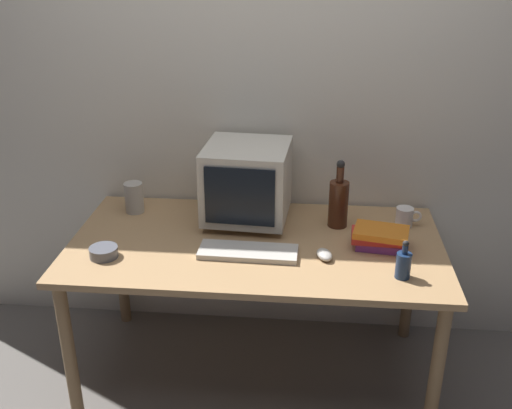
{
  "coord_description": "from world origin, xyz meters",
  "views": [
    {
      "loc": [
        0.22,
        -2.35,
        1.96
      ],
      "look_at": [
        0.0,
        0.0,
        0.9
      ],
      "focal_mm": 42.04,
      "sensor_mm": 36.0,
      "label": 1
    }
  ],
  "objects_px": {
    "computer_mouse": "(324,255)",
    "book_stack": "(380,237)",
    "bottle_tall": "(338,202)",
    "bottle_short": "(403,264)",
    "mug": "(405,217)",
    "cd_spindle": "(104,252)",
    "keyboard": "(248,252)",
    "metal_canister": "(134,198)",
    "crt_monitor": "(247,182)"
  },
  "relations": [
    {
      "from": "crt_monitor",
      "to": "computer_mouse",
      "type": "xyz_separation_m",
      "value": [
        0.36,
        -0.34,
        -0.17
      ]
    },
    {
      "from": "bottle_short",
      "to": "mug",
      "type": "distance_m",
      "value": 0.48
    },
    {
      "from": "crt_monitor",
      "to": "book_stack",
      "type": "xyz_separation_m",
      "value": [
        0.6,
        -0.22,
        -0.14
      ]
    },
    {
      "from": "cd_spindle",
      "to": "bottle_tall",
      "type": "bearing_deg",
      "value": 21.68
    },
    {
      "from": "crt_monitor",
      "to": "cd_spindle",
      "type": "bearing_deg",
      "value": -143.61
    },
    {
      "from": "computer_mouse",
      "to": "book_stack",
      "type": "xyz_separation_m",
      "value": [
        0.24,
        0.12,
        0.03
      ]
    },
    {
      "from": "keyboard",
      "to": "bottle_tall",
      "type": "relative_size",
      "value": 1.3
    },
    {
      "from": "mug",
      "to": "metal_canister",
      "type": "xyz_separation_m",
      "value": [
        -1.3,
        0.04,
        0.03
      ]
    },
    {
      "from": "computer_mouse",
      "to": "metal_canister",
      "type": "bearing_deg",
      "value": 138.81
    },
    {
      "from": "keyboard",
      "to": "computer_mouse",
      "type": "height_order",
      "value": "computer_mouse"
    },
    {
      "from": "keyboard",
      "to": "cd_spindle",
      "type": "xyz_separation_m",
      "value": [
        -0.6,
        -0.08,
        0.01
      ]
    },
    {
      "from": "bottle_short",
      "to": "bottle_tall",
      "type": "bearing_deg",
      "value": 118.57
    },
    {
      "from": "crt_monitor",
      "to": "metal_canister",
      "type": "xyz_separation_m",
      "value": [
        -0.56,
        0.04,
        -0.12
      ]
    },
    {
      "from": "computer_mouse",
      "to": "bottle_short",
      "type": "height_order",
      "value": "bottle_short"
    },
    {
      "from": "crt_monitor",
      "to": "book_stack",
      "type": "relative_size",
      "value": 1.61
    },
    {
      "from": "book_stack",
      "to": "metal_canister",
      "type": "xyz_separation_m",
      "value": [
        -1.16,
        0.26,
        0.03
      ]
    },
    {
      "from": "mug",
      "to": "book_stack",
      "type": "bearing_deg",
      "value": -121.03
    },
    {
      "from": "keyboard",
      "to": "computer_mouse",
      "type": "relative_size",
      "value": 4.2
    },
    {
      "from": "crt_monitor",
      "to": "metal_canister",
      "type": "relative_size",
      "value": 2.73
    },
    {
      "from": "crt_monitor",
      "to": "bottle_tall",
      "type": "xyz_separation_m",
      "value": [
        0.43,
        -0.02,
        -0.07
      ]
    },
    {
      "from": "crt_monitor",
      "to": "cd_spindle",
      "type": "xyz_separation_m",
      "value": [
        -0.56,
        -0.42,
        -0.17
      ]
    },
    {
      "from": "cd_spindle",
      "to": "book_stack",
      "type": "bearing_deg",
      "value": 9.48
    },
    {
      "from": "bottle_short",
      "to": "mug",
      "type": "height_order",
      "value": "bottle_short"
    },
    {
      "from": "mug",
      "to": "metal_canister",
      "type": "distance_m",
      "value": 1.3
    },
    {
      "from": "metal_canister",
      "to": "book_stack",
      "type": "bearing_deg",
      "value": -12.76
    },
    {
      "from": "computer_mouse",
      "to": "mug",
      "type": "distance_m",
      "value": 0.51
    },
    {
      "from": "computer_mouse",
      "to": "bottle_tall",
      "type": "xyz_separation_m",
      "value": [
        0.06,
        0.32,
        0.1
      ]
    },
    {
      "from": "bottle_tall",
      "to": "mug",
      "type": "xyz_separation_m",
      "value": [
        0.31,
        0.03,
        -0.08
      ]
    },
    {
      "from": "metal_canister",
      "to": "cd_spindle",
      "type": "bearing_deg",
      "value": -90.7
    },
    {
      "from": "computer_mouse",
      "to": "book_stack",
      "type": "bearing_deg",
      "value": 8.44
    },
    {
      "from": "crt_monitor",
      "to": "computer_mouse",
      "type": "bearing_deg",
      "value": -43.46
    },
    {
      "from": "keyboard",
      "to": "cd_spindle",
      "type": "bearing_deg",
      "value": -171.27
    },
    {
      "from": "cd_spindle",
      "to": "mug",
      "type": "bearing_deg",
      "value": 17.89
    },
    {
      "from": "crt_monitor",
      "to": "bottle_short",
      "type": "xyz_separation_m",
      "value": [
        0.67,
        -0.47,
        -0.13
      ]
    },
    {
      "from": "mug",
      "to": "cd_spindle",
      "type": "relative_size",
      "value": 1.0
    },
    {
      "from": "keyboard",
      "to": "computer_mouse",
      "type": "xyz_separation_m",
      "value": [
        0.32,
        -0.0,
        0.01
      ]
    },
    {
      "from": "bottle_short",
      "to": "book_stack",
      "type": "relative_size",
      "value": 0.64
    },
    {
      "from": "mug",
      "to": "cd_spindle",
      "type": "xyz_separation_m",
      "value": [
        -1.3,
        -0.42,
        -0.02
      ]
    },
    {
      "from": "bottle_tall",
      "to": "bottle_short",
      "type": "relative_size",
      "value": 1.98
    },
    {
      "from": "bottle_tall",
      "to": "metal_canister",
      "type": "xyz_separation_m",
      "value": [
        -0.99,
        0.06,
        -0.05
      ]
    },
    {
      "from": "computer_mouse",
      "to": "metal_canister",
      "type": "xyz_separation_m",
      "value": [
        -0.92,
        0.39,
        0.06
      ]
    },
    {
      "from": "computer_mouse",
      "to": "mug",
      "type": "bearing_deg",
      "value": 24.27
    },
    {
      "from": "keyboard",
      "to": "book_stack",
      "type": "height_order",
      "value": "book_stack"
    },
    {
      "from": "mug",
      "to": "keyboard",
      "type": "bearing_deg",
      "value": -153.83
    },
    {
      "from": "crt_monitor",
      "to": "computer_mouse",
      "type": "relative_size",
      "value": 4.1
    },
    {
      "from": "computer_mouse",
      "to": "crt_monitor",
      "type": "bearing_deg",
      "value": 118.04
    },
    {
      "from": "book_stack",
      "to": "mug",
      "type": "distance_m",
      "value": 0.26
    },
    {
      "from": "book_stack",
      "to": "cd_spindle",
      "type": "relative_size",
      "value": 2.12
    },
    {
      "from": "keyboard",
      "to": "book_stack",
      "type": "bearing_deg",
      "value": 13.22
    },
    {
      "from": "crt_monitor",
      "to": "bottle_tall",
      "type": "bearing_deg",
      "value": -3.01
    }
  ]
}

